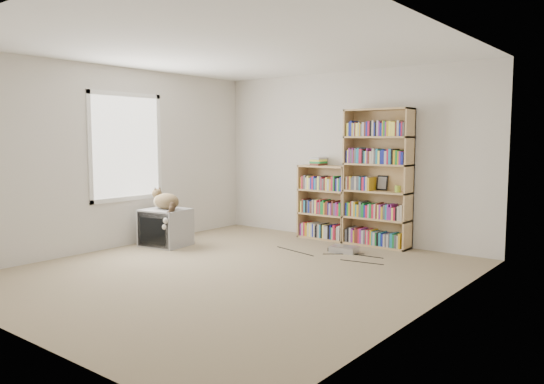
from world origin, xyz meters
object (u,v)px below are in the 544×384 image
Objects in this scene: bookcase_tall at (378,182)px; crt_tv at (166,227)px; bookcase_short at (325,205)px; dvd_player at (344,249)px; cat at (166,204)px.

crt_tv is at bearing -142.03° from bookcase_tall.
crt_tv is 0.61× the size of bookcase_short.
crt_tv is 3.07m from bookcase_tall.
bookcase_short is 3.22× the size of dvd_player.
crt_tv is at bearing 151.64° from cat.
bookcase_short is 1.10m from dvd_player.
dvd_player is (0.74, -0.67, -0.47)m from bookcase_short.
bookcase_tall reaches higher than crt_tv.
bookcase_tall reaches higher than cat.
crt_tv is 1.96× the size of dvd_player.
bookcase_short is (1.44, 1.87, -0.09)m from cat.
dvd_player is at bearing 29.16° from cat.
crt_tv reaches higher than dvd_player.
bookcase_tall is 1.73× the size of bookcase_short.
bookcase_short is (1.49, 1.84, 0.25)m from crt_tv.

